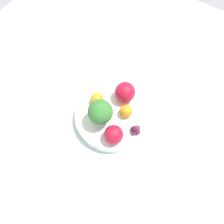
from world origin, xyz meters
TOP-DOWN VIEW (x-y plane):
  - ground_plane at (0.00, 0.00)m, footprint 6.00×6.00m
  - table_surface at (0.00, 0.00)m, footprint 1.20×1.20m
  - bowl at (0.00, 0.00)m, footprint 0.20×0.20m
  - broccoli at (-0.03, 0.01)m, footprint 0.06×0.06m
  - apple_red at (0.06, -0.00)m, footprint 0.06×0.06m
  - apple_green at (-0.05, -0.04)m, footprint 0.05×0.05m
  - orange_front at (0.01, 0.05)m, footprint 0.04×0.04m
  - orange_back at (0.02, -0.03)m, footprint 0.03×0.03m
  - grape_cluster at (-0.01, -0.08)m, footprint 0.03×0.03m

SIDE VIEW (x-z plane):
  - ground_plane at x=0.00m, z-range 0.00..0.00m
  - table_surface at x=0.00m, z-range 0.00..0.02m
  - bowl at x=0.00m, z-range 0.02..0.05m
  - grape_cluster at x=-0.01m, z-range 0.05..0.07m
  - orange_back at x=0.02m, z-range 0.05..0.08m
  - orange_front at x=0.01m, z-range 0.05..0.08m
  - apple_green at x=-0.05m, z-range 0.05..0.10m
  - apple_red at x=0.06m, z-range 0.05..0.11m
  - broccoli at x=-0.03m, z-range 0.06..0.14m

